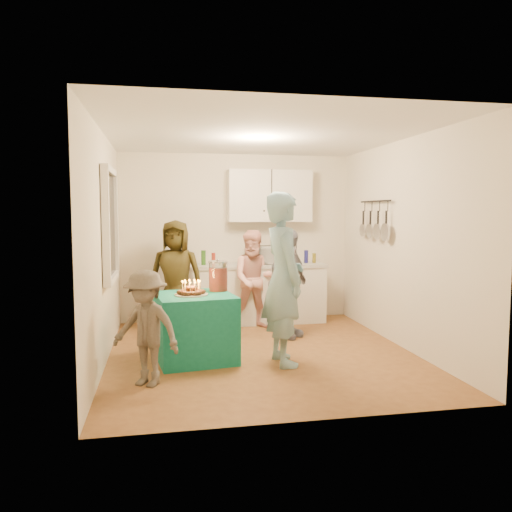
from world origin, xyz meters
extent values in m
plane|color=brown|center=(0.00, 0.00, 0.00)|extent=(4.00, 4.00, 0.00)
plane|color=white|center=(0.00, 0.00, 2.60)|extent=(4.00, 4.00, 0.00)
plane|color=silver|center=(0.00, 2.00, 1.30)|extent=(3.60, 3.60, 0.00)
plane|color=silver|center=(-1.80, 0.00, 1.30)|extent=(4.00, 4.00, 0.00)
plane|color=silver|center=(1.80, 0.00, 1.30)|extent=(4.00, 4.00, 0.00)
cube|color=black|center=(-1.77, 0.30, 1.55)|extent=(0.04, 1.00, 1.20)
cube|color=white|center=(0.20, 1.70, 0.43)|extent=(2.20, 0.58, 0.86)
cube|color=beige|center=(0.20, 1.70, 0.89)|extent=(2.24, 0.62, 0.05)
cube|color=white|center=(0.50, 1.85, 1.95)|extent=(1.30, 0.30, 0.80)
cube|color=black|center=(1.72, 0.70, 1.60)|extent=(0.12, 1.00, 0.60)
imported|color=white|center=(0.33, 1.70, 1.05)|extent=(0.55, 0.42, 0.27)
cube|color=#11735F|center=(-0.80, -0.11, 0.38)|extent=(0.96, 0.96, 0.76)
cylinder|color=#B1240E|center=(-0.51, 0.10, 0.93)|extent=(0.22, 0.22, 0.34)
imported|color=#8CBACB|center=(0.16, -0.43, 0.96)|extent=(0.52, 0.74, 1.92)
imported|color=#524617|center=(-0.97, 1.34, 0.79)|extent=(0.87, 0.66, 1.59)
imported|color=#ED837B|center=(0.17, 1.31, 0.72)|extent=(0.75, 0.62, 1.44)
imported|color=#0F1234|center=(0.50, 0.69, 0.74)|extent=(0.88, 0.86, 1.48)
imported|color=#4E463E|center=(-1.33, -0.89, 0.57)|extent=(0.85, 0.76, 1.14)
camera|label=1|loc=(-1.17, -5.78, 1.70)|focal=35.00mm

